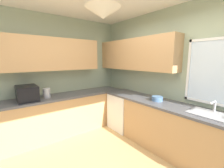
% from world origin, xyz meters
% --- Properties ---
extents(room_shell, '(4.05, 3.35, 2.73)m').
position_xyz_m(room_shell, '(-0.78, 0.56, 1.86)').
color(room_shell, '#9EAD8E').
rests_on(room_shell, ground_plane).
extents(counter_run_left, '(0.65, 2.96, 0.89)m').
position_xyz_m(counter_run_left, '(-1.65, 0.00, 0.45)').
color(counter_run_left, tan).
rests_on(counter_run_left, ground_plane).
extents(counter_run_back, '(3.14, 0.65, 0.89)m').
position_xyz_m(counter_run_back, '(0.21, 1.31, 0.45)').
color(counter_run_back, tan).
rests_on(counter_run_back, ground_plane).
extents(dishwasher, '(0.60, 0.60, 0.85)m').
position_xyz_m(dishwasher, '(-0.99, 1.28, 0.42)').
color(dishwasher, white).
rests_on(dishwasher, ground_plane).
extents(microwave, '(0.48, 0.36, 0.29)m').
position_xyz_m(microwave, '(-1.65, -0.68, 1.04)').
color(microwave, black).
rests_on(microwave, counter_run_left).
extents(kettle, '(0.15, 0.15, 0.20)m').
position_xyz_m(kettle, '(-1.63, -0.33, 1.00)').
color(kettle, '#B7B7BC').
rests_on(kettle, counter_run_left).
extents(sink_assembly, '(0.55, 0.40, 0.19)m').
position_xyz_m(sink_assembly, '(0.83, 1.31, 0.91)').
color(sink_assembly, '#9EA0A5').
rests_on(sink_assembly, counter_run_back).
extents(bowl, '(0.21, 0.21, 0.09)m').
position_xyz_m(bowl, '(-0.08, 1.31, 0.94)').
color(bowl, '#4C7099').
rests_on(bowl, counter_run_back).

